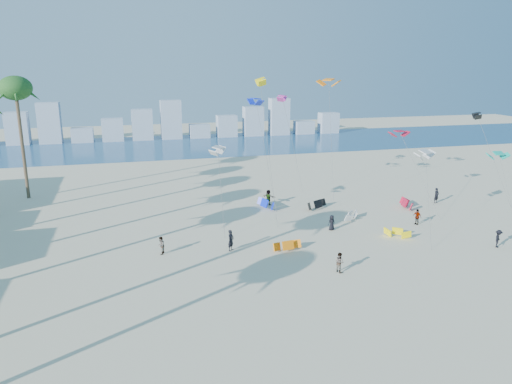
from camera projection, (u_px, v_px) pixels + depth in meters
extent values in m
plane|color=beige|center=(276.00, 328.00, 30.12)|extent=(220.00, 220.00, 0.00)
plane|color=navy|center=(170.00, 146.00, 97.37)|extent=(220.00, 220.00, 0.00)
imported|color=black|center=(231.00, 240.00, 42.51)|extent=(0.81, 0.81, 1.89)
imported|color=gray|center=(339.00, 262.00, 38.16)|extent=(0.84, 0.94, 1.62)
imported|color=black|center=(332.00, 223.00, 47.82)|extent=(0.84, 0.64, 1.53)
imported|color=gray|center=(417.00, 217.00, 49.52)|extent=(0.75, 1.04, 1.63)
imported|color=black|center=(498.00, 239.00, 43.26)|extent=(1.19, 1.16, 1.64)
imported|color=gray|center=(268.00, 197.00, 56.45)|extent=(1.54, 1.57, 1.80)
imported|color=black|center=(436.00, 196.00, 57.18)|extent=(0.75, 0.58, 1.82)
imported|color=gray|center=(161.00, 246.00, 41.72)|extent=(0.79, 0.90, 1.57)
cylinder|color=#595959|center=(221.00, 192.00, 46.66)|extent=(0.22, 3.85, 8.03)
cylinder|color=#595959|center=(266.00, 155.00, 54.02)|extent=(1.35, 4.12, 12.19)
cylinder|color=#595959|center=(419.00, 174.00, 52.41)|extent=(2.17, 5.86, 8.75)
cylinder|color=#595959|center=(269.00, 153.00, 48.97)|extent=(0.72, 4.35, 14.50)
cylinder|color=#595959|center=(293.00, 144.00, 61.73)|extent=(2.16, 2.81, 12.08)
cylinder|color=#595959|center=(508.00, 191.00, 49.17)|extent=(1.15, 5.13, 6.89)
cylinder|color=#595959|center=(331.00, 144.00, 55.26)|extent=(0.09, 2.87, 14.23)
cylinder|color=#595959|center=(494.00, 160.00, 56.17)|extent=(2.38, 4.66, 10.37)
cylinder|color=#595959|center=(428.00, 199.00, 44.08)|extent=(1.59, 4.46, 8.00)
cylinder|color=brown|center=(22.00, 145.00, 57.91)|extent=(0.40, 0.40, 13.23)
ellipsoid|color=#1C511F|center=(15.00, 88.00, 56.23)|extent=(3.80, 3.80, 2.85)
cube|color=#9EADBF|center=(17.00, 128.00, 98.47)|extent=(4.40, 3.00, 6.60)
cube|color=#9EADBF|center=(50.00, 123.00, 99.79)|extent=(4.40, 3.00, 8.40)
cube|color=#9EADBF|center=(82.00, 135.00, 102.03)|extent=(4.40, 3.00, 3.00)
cube|color=#9EADBF|center=(113.00, 130.00, 103.35)|extent=(4.40, 3.00, 4.80)
cube|color=#9EADBF|center=(142.00, 125.00, 104.67)|extent=(4.40, 3.00, 6.60)
cube|color=#9EADBF|center=(171.00, 120.00, 105.99)|extent=(4.40, 3.00, 8.40)
cube|color=#9EADBF|center=(200.00, 131.00, 108.23)|extent=(4.40, 3.00, 3.00)
cube|color=#9EADBF|center=(227.00, 126.00, 109.55)|extent=(4.40, 3.00, 4.80)
cube|color=#9EADBF|center=(253.00, 121.00, 110.87)|extent=(4.40, 3.00, 6.60)
cube|color=#9EADBF|center=(279.00, 117.00, 112.19)|extent=(4.40, 3.00, 8.40)
cube|color=#9EADBF|center=(304.00, 127.00, 114.43)|extent=(4.40, 3.00, 3.00)
cube|color=#9EADBF|center=(328.00, 123.00, 115.75)|extent=(4.40, 3.00, 4.80)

